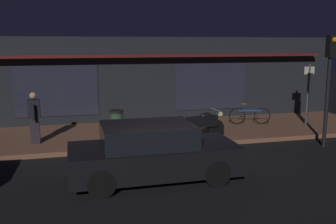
# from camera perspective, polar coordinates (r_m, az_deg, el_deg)

# --- Properties ---
(ground_plane) EXTENTS (60.00, 60.00, 0.00)m
(ground_plane) POSITION_cam_1_polar(r_m,az_deg,el_deg) (11.13, -0.13, -7.13)
(ground_plane) COLOR black
(sidewalk_slab) EXTENTS (18.00, 4.00, 0.15)m
(sidewalk_slab) POSITION_cam_1_polar(r_m,az_deg,el_deg) (13.93, -3.17, -3.23)
(sidewalk_slab) COLOR brown
(sidewalk_slab) RESTS_ON ground_plane
(storefront_building) EXTENTS (18.00, 3.30, 3.60)m
(storefront_building) POSITION_cam_1_polar(r_m,az_deg,el_deg) (16.95, -5.48, 5.11)
(storefront_building) COLOR black
(storefront_building) RESTS_ON ground_plane
(motorcycle) EXTENTS (1.70, 0.58, 0.97)m
(motorcycle) POSITION_cam_1_polar(r_m,az_deg,el_deg) (12.85, 5.27, -1.80)
(motorcycle) COLOR black
(motorcycle) RESTS_ON sidewalk_slab
(bicycle_parked) EXTENTS (1.62, 0.54, 0.91)m
(bicycle_parked) POSITION_cam_1_polar(r_m,az_deg,el_deg) (15.41, 12.23, -0.48)
(bicycle_parked) COLOR black
(bicycle_parked) RESTS_ON sidewalk_slab
(person_photographer) EXTENTS (0.38, 0.61, 1.67)m
(person_photographer) POSITION_cam_1_polar(r_m,az_deg,el_deg) (12.79, -19.56, -0.68)
(person_photographer) COLOR #28232D
(person_photographer) RESTS_ON sidewalk_slab
(sign_post) EXTENTS (0.44, 0.09, 2.40)m
(sign_post) POSITION_cam_1_polar(r_m,az_deg,el_deg) (15.83, 20.41, 3.06)
(sign_post) COLOR #47474C
(sign_post) RESTS_ON sidewalk_slab
(trash_bin) EXTENTS (0.48, 0.48, 0.93)m
(trash_bin) POSITION_cam_1_polar(r_m,az_deg,el_deg) (13.13, -7.78, -1.70)
(trash_bin) COLOR #2D4C33
(trash_bin) RESTS_ON sidewalk_slab
(traffic_light_pole) EXTENTS (0.24, 0.33, 3.60)m
(traffic_light_pole) POSITION_cam_1_polar(r_m,az_deg,el_deg) (13.05, 23.22, 5.72)
(traffic_light_pole) COLOR black
(traffic_light_pole) RESTS_ON ground_plane
(parked_car_far) EXTENTS (4.10, 1.78, 1.42)m
(parked_car_far) POSITION_cam_1_polar(r_m,az_deg,el_deg) (9.31, -2.43, -6.14)
(parked_car_far) COLOR black
(parked_car_far) RESTS_ON ground_plane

